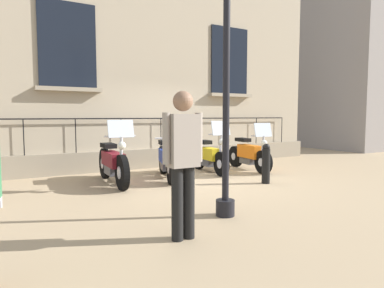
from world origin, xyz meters
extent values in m
plane|color=tan|center=(0.00, 0.00, 0.00)|extent=(60.00, 60.00, 0.00)
cube|color=tan|center=(-2.40, 0.00, 4.49)|extent=(0.60, 11.31, 8.98)
cube|color=gray|center=(-2.02, 0.00, 0.27)|extent=(0.20, 11.31, 0.55)
cube|color=black|center=(-2.08, 2.49, 3.25)|extent=(0.06, 1.39, 2.10)
cube|color=gray|center=(-2.00, 2.49, 2.15)|extent=(0.24, 1.59, 0.10)
cube|color=black|center=(-2.08, -2.49, 3.25)|extent=(0.06, 1.39, 2.10)
cube|color=gray|center=(-2.00, -2.49, 2.15)|extent=(0.24, 1.59, 0.10)
cube|color=black|center=(-1.98, 0.00, 1.41)|extent=(0.03, 9.50, 0.03)
cylinder|color=black|center=(-1.98, -3.56, 0.98)|extent=(0.02, 0.02, 0.86)
cylinder|color=black|center=(-1.98, -2.37, 0.98)|extent=(0.02, 0.02, 0.86)
cylinder|color=black|center=(-1.98, -1.19, 0.98)|extent=(0.02, 0.02, 0.86)
cylinder|color=black|center=(-1.98, 0.00, 0.98)|extent=(0.02, 0.02, 0.86)
cylinder|color=black|center=(-1.98, 1.19, 0.98)|extent=(0.02, 0.02, 0.86)
cylinder|color=black|center=(-1.98, 2.37, 0.98)|extent=(0.02, 0.02, 0.86)
cylinder|color=black|center=(-1.98, 3.56, 0.98)|extent=(0.02, 0.02, 0.86)
cylinder|color=black|center=(-1.98, 4.75, 0.98)|extent=(0.02, 0.02, 0.86)
cylinder|color=black|center=(0.46, -1.99, 0.36)|extent=(0.72, 0.15, 0.72)
cylinder|color=silver|center=(0.46, -1.99, 0.36)|extent=(0.26, 0.15, 0.25)
cylinder|color=black|center=(-1.04, -1.91, 0.36)|extent=(0.72, 0.15, 0.72)
cylinder|color=silver|center=(-1.04, -1.91, 0.36)|extent=(0.26, 0.15, 0.25)
cube|color=maroon|center=(-0.24, -1.95, 0.55)|extent=(1.02, 0.34, 0.30)
cube|color=#4C4C51|center=(-0.34, -1.95, 0.32)|extent=(0.61, 0.26, 0.25)
cube|color=black|center=(-0.64, -1.93, 0.81)|extent=(0.57, 0.29, 0.10)
cylinder|color=silver|center=(0.41, -1.98, 0.72)|extent=(0.16, 0.07, 0.73)
cylinder|color=silver|center=(0.36, -1.98, 1.08)|extent=(0.07, 0.63, 0.04)
sphere|color=white|center=(0.47, -1.99, 0.90)|extent=(0.16, 0.16, 0.16)
cylinder|color=silver|center=(-0.54, -1.78, 0.20)|extent=(0.91, 0.13, 0.08)
cube|color=silver|center=(0.42, -1.98, 1.23)|extent=(0.15, 0.52, 0.36)
cylinder|color=black|center=(0.41, -0.86, 0.36)|extent=(0.72, 0.35, 0.71)
cylinder|color=silver|center=(0.41, -0.86, 0.36)|extent=(0.29, 0.23, 0.25)
cylinder|color=black|center=(-0.97, -0.41, 0.36)|extent=(0.72, 0.35, 0.71)
cylinder|color=silver|center=(-0.97, -0.41, 0.36)|extent=(0.29, 0.23, 0.25)
cube|color=#1E389E|center=(-0.24, -0.65, 0.55)|extent=(0.92, 0.57, 0.30)
cube|color=#4C4C51|center=(-0.33, -0.62, 0.32)|extent=(0.57, 0.40, 0.25)
cube|color=black|center=(-0.57, -0.54, 0.83)|extent=(0.55, 0.42, 0.10)
cylinder|color=silver|center=(0.36, -0.84, 0.68)|extent=(0.17, 0.11, 0.65)
cylinder|color=silver|center=(0.31, -0.83, 1.00)|extent=(0.25, 0.66, 0.04)
sphere|color=white|center=(0.42, -0.87, 0.82)|extent=(0.16, 0.16, 0.16)
cylinder|color=silver|center=(-0.44, -0.40, 0.20)|extent=(0.77, 0.32, 0.08)
cylinder|color=black|center=(0.15, 0.64, 0.30)|extent=(0.62, 0.16, 0.61)
cylinder|color=silver|center=(0.15, 0.64, 0.30)|extent=(0.22, 0.15, 0.21)
cylinder|color=black|center=(-1.11, 0.74, 0.30)|extent=(0.62, 0.16, 0.61)
cylinder|color=silver|center=(-1.11, 0.74, 0.30)|extent=(0.22, 0.15, 0.21)
cube|color=gold|center=(-0.43, 0.68, 0.50)|extent=(0.74, 0.33, 0.31)
cube|color=#4C4C51|center=(-0.53, 0.69, 0.27)|extent=(0.45, 0.25, 0.21)
cube|color=black|center=(-0.73, 0.71, 0.78)|extent=(0.42, 0.28, 0.10)
cylinder|color=silver|center=(0.10, 0.64, 0.67)|extent=(0.16, 0.07, 0.74)
cylinder|color=silver|center=(0.05, 0.64, 1.03)|extent=(0.09, 0.59, 0.04)
sphere|color=white|center=(0.17, 0.63, 0.85)|extent=(0.16, 0.16, 0.16)
cylinder|color=silver|center=(-0.65, 0.85, 0.17)|extent=(0.65, 0.13, 0.08)
cube|color=silver|center=(0.11, 0.64, 1.18)|extent=(0.16, 0.49, 0.36)
cylinder|color=black|center=(0.38, 1.78, 0.30)|extent=(0.61, 0.22, 0.60)
cylinder|color=silver|center=(0.38, 1.78, 0.30)|extent=(0.23, 0.19, 0.21)
cylinder|color=black|center=(-0.98, 1.94, 0.30)|extent=(0.61, 0.22, 0.60)
cylinder|color=silver|center=(-0.98, 1.94, 0.30)|extent=(0.23, 0.19, 0.21)
cube|color=orange|center=(-0.25, 1.85, 0.52)|extent=(0.89, 0.37, 0.35)
cube|color=#4C4C51|center=(-0.35, 1.87, 0.27)|extent=(0.54, 0.28, 0.21)
cube|color=black|center=(-0.60, 1.90, 0.81)|extent=(0.51, 0.30, 0.10)
cylinder|color=silver|center=(0.33, 1.79, 0.64)|extent=(0.17, 0.08, 0.68)
cylinder|color=silver|center=(0.29, 1.79, 0.97)|extent=(0.10, 0.60, 0.04)
sphere|color=white|center=(0.40, 1.78, 0.79)|extent=(0.16, 0.16, 0.16)
cylinder|color=silver|center=(-0.50, 2.03, 0.17)|extent=(0.78, 0.17, 0.08)
cube|color=silver|center=(0.34, 1.79, 1.12)|extent=(0.18, 0.50, 0.36)
cylinder|color=black|center=(2.91, -1.23, 0.12)|extent=(0.28, 0.28, 0.24)
cylinder|color=black|center=(2.91, -1.23, 2.12)|extent=(0.10, 0.10, 4.24)
cylinder|color=black|center=(1.36, 0.98, 0.38)|extent=(0.18, 0.18, 0.76)
sphere|color=black|center=(1.36, 0.98, 0.80)|extent=(0.16, 0.16, 0.16)
cylinder|color=black|center=(3.45, -2.15, 0.44)|extent=(0.14, 0.14, 0.88)
cylinder|color=black|center=(3.45, -2.31, 0.44)|extent=(0.14, 0.14, 0.88)
cube|color=gray|center=(3.45, -2.23, 1.20)|extent=(0.23, 0.36, 0.63)
sphere|color=#8C664C|center=(3.45, -2.23, 1.66)|extent=(0.24, 0.24, 0.24)
cylinder|color=gray|center=(3.45, -2.01, 1.23)|extent=(0.09, 0.09, 0.59)
cylinder|color=gray|center=(3.45, -2.45, 1.23)|extent=(0.09, 0.09, 0.59)
cube|color=gray|center=(-3.72, 12.30, 4.34)|extent=(5.08, 7.73, 8.67)
camera|label=1|loc=(6.99, -4.16, 1.49)|focal=32.01mm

